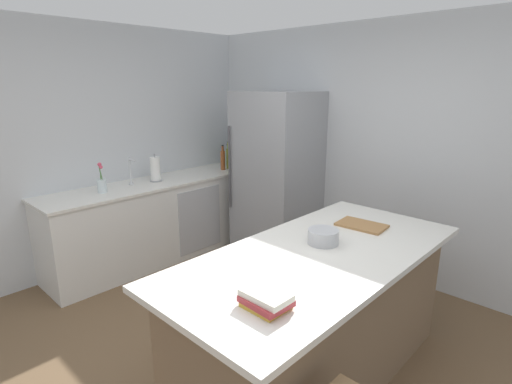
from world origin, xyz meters
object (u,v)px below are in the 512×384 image
cutting_board (362,225)px  sink_faucet (131,171)px  refrigerator (277,175)px  olive_oil_bottle (228,158)px  mixing_bowl (323,237)px  vinegar_bottle (223,160)px  kitchen_island (316,314)px  wine_bottle (232,154)px  cookbook_stack (266,300)px  flower_vase (102,184)px  gin_bottle (228,158)px  paper_towel_roll (155,169)px

cutting_board → sink_faucet: bearing=-167.7°
refrigerator → olive_oil_bottle: refrigerator is taller
mixing_bowl → vinegar_bottle: bearing=153.4°
kitchen_island → refrigerator: (-1.59, 1.42, 0.48)m
vinegar_bottle → mixing_bowl: bearing=-26.6°
wine_bottle → olive_oil_bottle: 0.25m
wine_bottle → cookbook_stack: (2.74, -2.32, -0.10)m
sink_faucet → flower_vase: flower_vase is taller
olive_oil_bottle → mixing_bowl: 2.65m
refrigerator → flower_vase: refrigerator is taller
gin_bottle → mixing_bowl: gin_bottle is taller
paper_towel_roll → gin_bottle: (-0.03, 1.13, -0.02)m
sink_faucet → wine_bottle: size_ratio=0.82×
flower_vase → gin_bottle: flower_vase is taller
olive_oil_bottle → mixing_bowl: olive_oil_bottle is taller
kitchen_island → olive_oil_bottle: olive_oil_bottle is taller
kitchen_island → sink_faucet: size_ratio=7.38×
refrigerator → vinegar_bottle: 0.82m
refrigerator → cutting_board: refrigerator is taller
gin_bottle → olive_oil_bottle: size_ratio=0.83×
flower_vase → wine_bottle: bearing=92.5°
flower_vase → cookbook_stack: bearing=-9.6°
sink_faucet → vinegar_bottle: bearing=84.3°
gin_bottle → refrigerator: bearing=-4.6°
refrigerator → sink_faucet: refrigerator is taller
flower_vase → mixing_bowl: (2.40, 0.42, -0.03)m
kitchen_island → gin_bottle: size_ratio=7.52×
sink_faucet → refrigerator: bearing=55.2°
olive_oil_bottle → mixing_bowl: (2.33, -1.26, -0.08)m
gin_bottle → cookbook_stack: 3.50m
mixing_bowl → olive_oil_bottle: bearing=151.6°
refrigerator → flower_vase: 1.91m
paper_towel_roll → mixing_bowl: 2.44m
kitchen_island → paper_towel_roll: bearing=171.5°
cutting_board → cookbook_stack: bearing=-80.1°
kitchen_island → cutting_board: 0.78m
wine_bottle → cookbook_stack: bearing=-40.3°
wine_bottle → cookbook_stack: size_ratio=1.51×
sink_faucet → gin_bottle: 1.41m
olive_oil_bottle → sink_faucet: bearing=-95.6°
kitchen_island → wine_bottle: size_ratio=6.05×
flower_vase → olive_oil_bottle: size_ratio=0.87×
paper_towel_roll → vinegar_bottle: (0.09, 0.94, -0.00)m
vinegar_bottle → mixing_bowl: vinegar_bottle is taller
cookbook_stack → paper_towel_roll: bearing=157.7°
cutting_board → kitchen_island: bearing=-86.2°
refrigerator → flower_vase: bearing=-117.1°
mixing_bowl → paper_towel_roll: bearing=174.5°
olive_oil_bottle → flower_vase: bearing=-92.3°
flower_vase → mixing_bowl: flower_vase is taller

